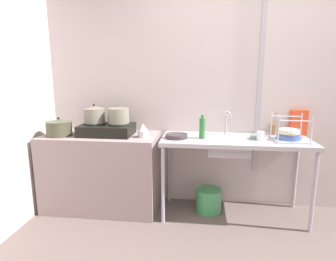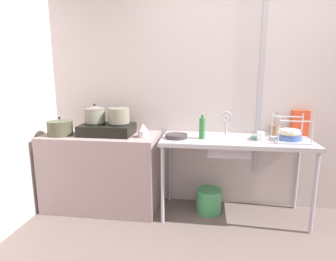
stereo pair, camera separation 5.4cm
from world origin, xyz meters
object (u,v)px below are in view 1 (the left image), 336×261
dish_rack (289,135)px  bucket_on_floor (209,200)px  pot_on_left_burner (94,114)px  cup_by_rack (260,136)px  bottle_by_sink (202,128)px  stove (107,129)px  small_bowl_on_drainboard (256,137)px  frying_pan (176,136)px  pot_beside_stove (59,127)px  cereal_box (298,123)px  utensil_jar (273,129)px  sink_basin (228,146)px  pot_on_right_burner (118,116)px  faucet (226,119)px  percolator (143,131)px

dish_rack → bucket_on_floor: (-0.76, 0.04, -0.75)m
pot_on_left_burner → cup_by_rack: pot_on_left_burner is taller
cup_by_rack → bottle_by_sink: (-0.57, 0.01, 0.06)m
stove → small_bowl_on_drainboard: bearing=0.5°
frying_pan → cup_by_rack: cup_by_rack is taller
bucket_on_floor → pot_beside_stove: bearing=-175.6°
bucket_on_floor → cereal_box: bearing=13.3°
bucket_on_floor → small_bowl_on_drainboard: bearing=-1.4°
pot_on_left_burner → utensil_jar: 1.91m
pot_beside_stove → sink_basin: size_ratio=0.65×
pot_on_left_burner → utensil_jar: (1.89, 0.23, -0.16)m
pot_on_right_burner → faucet: (1.12, 0.15, -0.04)m
pot_on_left_burner → cup_by_rack: 1.71m
pot_on_left_burner → percolator: size_ratio=1.57×
bucket_on_floor → pot_on_right_burner: bearing=-178.5°
pot_beside_stove → dish_rack: size_ratio=0.85×
frying_pan → dish_rack: size_ratio=0.71×
sink_basin → dish_rack: bearing=1.4°
dish_rack → cup_by_rack: size_ratio=3.56×
sink_basin → faucet: 0.31m
pot_on_left_burner → sink_basin: 1.43m
stove → pot_on_left_burner: bearing=180.0°
stove → pot_on_right_burner: pot_on_right_burner is taller
stove → utensil_jar: utensil_jar is taller
pot_on_right_burner → pot_beside_stove: (-0.62, -0.10, -0.12)m
pot_on_left_burner → pot_on_right_burner: (0.26, 0.00, -0.01)m
pot_on_right_burner → cup_by_rack: bearing=-2.1°
percolator → faucet: 0.88m
dish_rack → bottle_by_sink: 0.85m
sink_basin → faucet: size_ratio=1.57×
pot_on_left_burner → sink_basin: bearing=-1.3°
pot_beside_stove → faucet: 1.76m
small_bowl_on_drainboard → sink_basin: bearing=-170.7°
faucet → cereal_box: size_ratio=0.96×
stove → frying_pan: size_ratio=2.47×
pot_on_left_burner → cup_by_rack: size_ratio=2.52×
cereal_box → pot_beside_stove: bearing=-177.4°
dish_rack → utensil_jar: size_ratio=1.27×
pot_on_left_burner → dish_rack: (1.98, -0.02, -0.17)m
cereal_box → bucket_on_floor: 1.26m
dish_rack → cup_by_rack: dish_rack is taller
percolator → sink_basin: 0.88m
dish_rack → frying_pan: bearing=-178.1°
small_bowl_on_drainboard → cereal_box: size_ratio=0.43×
percolator → frying_pan: bearing=0.7°
pot_beside_stove → sink_basin: 1.76m
pot_on_left_burner → frying_pan: pot_on_left_burner is taller
bottle_by_sink → pot_beside_stove: bearing=-177.8°
cereal_box → utensil_jar: size_ratio=1.09×
dish_rack → utensil_jar: bearing=110.0°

